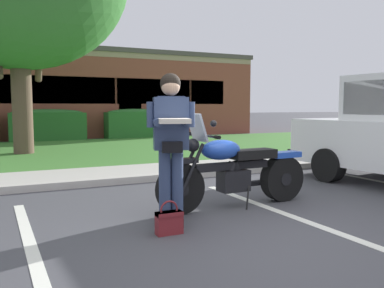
# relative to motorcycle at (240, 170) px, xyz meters

# --- Properties ---
(ground_plane) EXTENTS (140.00, 140.00, 0.00)m
(ground_plane) POSITION_rel_motorcycle_xyz_m (-0.45, -1.10, -0.49)
(ground_plane) COLOR #424247
(curb_strip) EXTENTS (60.00, 0.20, 0.12)m
(curb_strip) POSITION_rel_motorcycle_xyz_m (-0.45, 2.22, -0.43)
(curb_strip) COLOR #B7B2A8
(curb_strip) RESTS_ON ground
(concrete_walk) EXTENTS (60.00, 1.50, 0.08)m
(concrete_walk) POSITION_rel_motorcycle_xyz_m (-0.45, 3.07, -0.45)
(concrete_walk) COLOR #B7B2A8
(concrete_walk) RESTS_ON ground
(grass_lawn) EXTENTS (60.00, 7.50, 0.06)m
(grass_lawn) POSITION_rel_motorcycle_xyz_m (-0.45, 7.57, -0.46)
(grass_lawn) COLOR #3D752D
(grass_lawn) RESTS_ON ground
(stall_stripe_0) EXTENTS (0.25, 4.40, 0.01)m
(stall_stripe_0) POSITION_rel_motorcycle_xyz_m (-2.63, -0.90, -0.49)
(stall_stripe_0) COLOR silver
(stall_stripe_0) RESTS_ON ground
(stall_stripe_1) EXTENTS (0.25, 4.40, 0.01)m
(stall_stripe_1) POSITION_rel_motorcycle_xyz_m (0.32, -0.90, -0.49)
(stall_stripe_1) COLOR silver
(stall_stripe_1) RESTS_ON ground
(motorcycle) EXTENTS (2.24, 0.82, 1.26)m
(motorcycle) POSITION_rel_motorcycle_xyz_m (0.00, 0.00, 0.00)
(motorcycle) COLOR black
(motorcycle) RESTS_ON ground
(rider_person) EXTENTS (0.54, 0.64, 1.70)m
(rider_person) POSITION_rel_motorcycle_xyz_m (-1.15, -0.41, 0.52)
(rider_person) COLOR black
(rider_person) RESTS_ON ground
(handbag) EXTENTS (0.28, 0.13, 0.36)m
(handbag) POSITION_rel_motorcycle_xyz_m (-1.29, -0.69, -0.34)
(handbag) COLOR maroon
(handbag) RESTS_ON ground
(hedge_center_left) EXTENTS (2.76, 0.90, 1.24)m
(hedge_center_left) POSITION_rel_motorcycle_xyz_m (-1.33, 11.56, 0.16)
(hedge_center_left) COLOR #286028
(hedge_center_left) RESTS_ON ground
(hedge_center_right) EXTENTS (2.57, 0.90, 1.24)m
(hedge_center_right) POSITION_rel_motorcycle_xyz_m (2.18, 11.56, 0.16)
(hedge_center_right) COLOR #286028
(hedge_center_right) RESTS_ON ground
(brick_building) EXTENTS (20.68, 10.24, 3.84)m
(brick_building) POSITION_rel_motorcycle_xyz_m (-1.97, 17.33, 1.43)
(brick_building) COLOR brown
(brick_building) RESTS_ON ground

